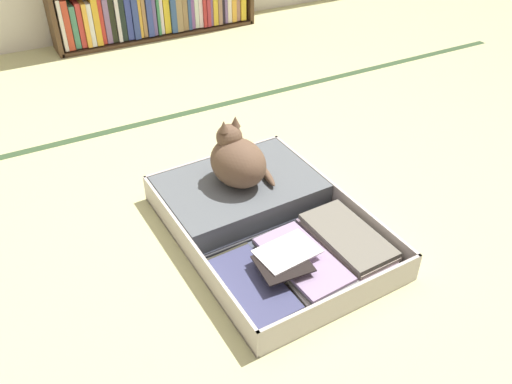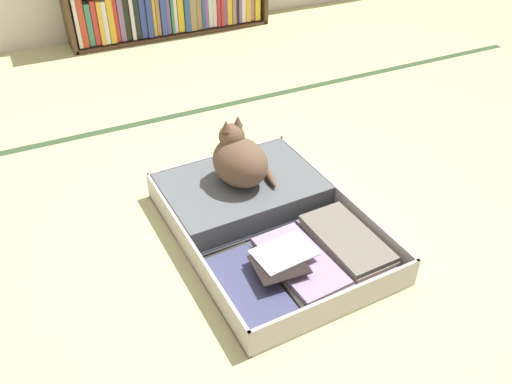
{
  "view_description": "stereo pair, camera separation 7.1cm",
  "coord_description": "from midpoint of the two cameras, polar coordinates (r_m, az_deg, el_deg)",
  "views": [
    {
      "loc": [
        -0.78,
        -1.47,
        1.39
      ],
      "look_at": [
        -0.02,
        -0.05,
        0.2
      ],
      "focal_mm": 37.16,
      "sensor_mm": 36.0,
      "label": 1
    },
    {
      "loc": [
        -0.72,
        -1.51,
        1.39
      ],
      "look_at": [
        -0.02,
        -0.05,
        0.2
      ],
      "focal_mm": 37.16,
      "sensor_mm": 36.0,
      "label": 2
    }
  ],
  "objects": [
    {
      "name": "tatami_border",
      "position": [
        2.96,
        -10.29,
        7.88
      ],
      "size": [
        4.8,
        0.05,
        0.0
      ],
      "color": "#324A2C",
      "rests_on": "ground_plane"
    },
    {
      "name": "black_cat",
      "position": [
        2.15,
        -2.98,
        3.44
      ],
      "size": [
        0.27,
        0.3,
        0.28
      ],
      "color": "brown",
      "rests_on": "open_suitcase"
    },
    {
      "name": "ground_plane",
      "position": [
        2.17,
        -1.16,
        -3.39
      ],
      "size": [
        10.0,
        10.0,
        0.0
      ],
      "primitive_type": "plane",
      "color": "#C1C186"
    },
    {
      "name": "open_suitcase",
      "position": [
        2.13,
        -0.34,
        -2.53
      ],
      "size": [
        0.7,
        0.98,
        0.12
      ],
      "color": "#BAB1AA",
      "rests_on": "ground_plane"
    }
  ]
}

